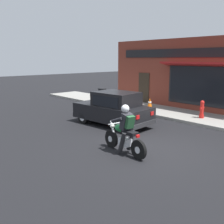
% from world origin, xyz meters
% --- Properties ---
extents(ground_plane, '(80.00, 80.00, 0.00)m').
position_xyz_m(ground_plane, '(0.00, 0.00, 0.00)').
color(ground_plane, black).
extents(sidewalk_curb, '(2.60, 22.00, 0.14)m').
position_xyz_m(sidewalk_curb, '(5.31, 3.00, 0.07)').
color(sidewalk_curb, gray).
rests_on(sidewalk_curb, ground).
extents(storefront_building, '(1.25, 11.22, 4.20)m').
position_xyz_m(storefront_building, '(6.84, 2.79, 2.11)').
color(storefront_building, maroon).
rests_on(storefront_building, ground).
extents(motorcycle_with_rider, '(0.60, 2.02, 1.62)m').
position_xyz_m(motorcycle_with_rider, '(-0.94, 0.18, 0.68)').
color(motorcycle_with_rider, black).
rests_on(motorcycle_with_rider, ground).
extents(car_hatchback, '(1.96, 3.91, 1.57)m').
position_xyz_m(car_hatchback, '(1.26, 3.13, 0.77)').
color(car_hatchback, black).
rests_on(car_hatchback, ground).
extents(fire_hydrant, '(0.36, 0.24, 0.88)m').
position_xyz_m(fire_hydrant, '(5.12, 0.84, 0.57)').
color(fire_hydrant, red).
rests_on(fire_hydrant, sidewalk_curb).
extents(traffic_cone, '(0.36, 0.36, 0.60)m').
position_xyz_m(traffic_cone, '(5.34, 4.34, 0.43)').
color(traffic_cone, black).
rests_on(traffic_cone, sidewalk_curb).
extents(trash_bin, '(0.56, 0.56, 0.98)m').
position_xyz_m(trash_bin, '(4.36, 7.61, 0.64)').
color(trash_bin, '#2D2D33').
rests_on(trash_bin, sidewalk_curb).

